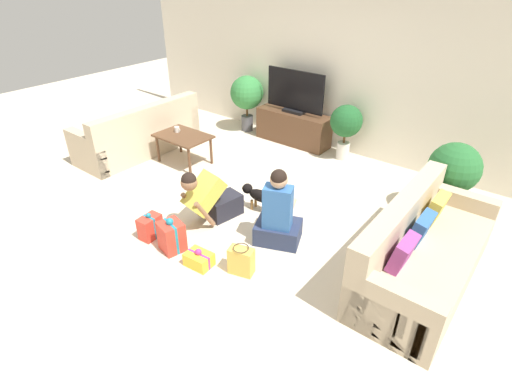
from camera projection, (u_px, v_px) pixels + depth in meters
ground_plane at (233, 207)px, 5.41m from camera, size 16.00×16.00×0.00m
wall_back at (336, 72)px, 6.53m from camera, size 8.40×0.06×2.60m
sofa_left at (140, 135)px, 6.81m from camera, size 0.84×2.10×0.86m
sofa_right at (421, 254)px, 4.06m from camera, size 0.84×2.10×0.86m
coffee_table at (183, 139)px, 6.39m from camera, size 0.86×0.60×0.48m
tv_console at (293, 128)px, 7.18m from camera, size 1.37×0.42×0.57m
tv at (295, 94)px, 6.87m from camera, size 1.12×0.20×0.73m
potted_plant_back_right at (346, 124)px, 6.42m from camera, size 0.52×0.52×0.92m
potted_plant_back_left at (247, 94)px, 7.48m from camera, size 0.62×0.62×1.05m
potted_plant_corner_right at (454, 171)px, 4.92m from camera, size 0.63×0.63×1.01m
person_kneeling at (210, 198)px, 4.96m from camera, size 0.45×0.82×0.79m
person_sitting at (278, 216)px, 4.58m from camera, size 0.63×0.60×0.97m
dog at (258, 195)px, 5.25m from camera, size 0.57×0.17×0.34m
gift_box_a at (199, 259)px, 4.35m from camera, size 0.30×0.24×0.22m
gift_box_b at (150, 227)px, 4.77m from camera, size 0.19×0.28×0.34m
gift_box_c at (172, 236)px, 4.54m from camera, size 0.32×0.30×0.43m
gift_bag_a at (241, 261)px, 4.21m from camera, size 0.29×0.21×0.33m
mug at (177, 129)px, 6.45m from camera, size 0.12×0.08×0.09m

